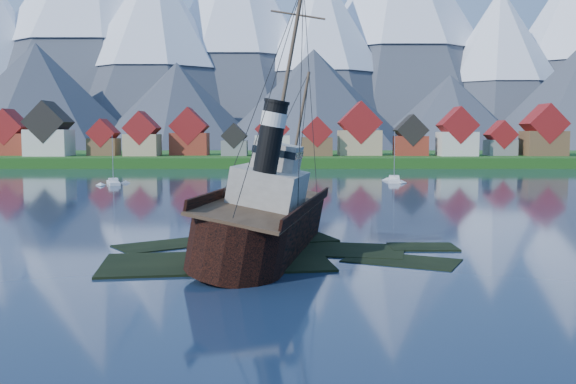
{
  "coord_description": "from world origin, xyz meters",
  "views": [
    {
      "loc": [
        2.63,
        -52.57,
        10.5
      ],
      "look_at": [
        2.72,
        6.0,
        5.0
      ],
      "focal_mm": 40.0,
      "sensor_mm": 36.0,
      "label": 1
    }
  ],
  "objects": [
    {
      "name": "seawall",
      "position": [
        0.0,
        132.0,
        0.0
      ],
      "size": [
        600.0,
        2.5,
        2.0
      ],
      "primitive_type": "cube",
      "color": "#3F3D38",
      "rests_on": "ground"
    },
    {
      "name": "town",
      "position": [
        -33.12,
        152.18,
        8.99
      ],
      "size": [
        250.96,
        16.69,
        17.3
      ],
      "color": "maroon",
      "rests_on": "ground"
    },
    {
      "name": "sailboat_c",
      "position": [
        -32.26,
        75.68,
        0.23
      ],
      "size": [
        4.67,
        8.19,
        10.31
      ],
      "rotation": [
        0.0,
        0.0,
        0.36
      ],
      "color": "silver",
      "rests_on": "ground"
    },
    {
      "name": "sailboat_e",
      "position": [
        25.26,
        82.38,
        0.24
      ],
      "size": [
        3.79,
        9.82,
        11.1
      ],
      "rotation": [
        0.0,
        0.0,
        -0.15
      ],
      "color": "silver",
      "rests_on": "ground"
    },
    {
      "name": "shore_bank",
      "position": [
        0.0,
        170.0,
        0.0
      ],
      "size": [
        600.0,
        80.0,
        3.2
      ],
      "primitive_type": "cube",
      "color": "#194814",
      "rests_on": "ground"
    },
    {
      "name": "ground",
      "position": [
        0.0,
        0.0,
        0.0
      ],
      "size": [
        1400.0,
        1400.0,
        0.0
      ],
      "primitive_type": "plane",
      "color": "#15253D",
      "rests_on": "ground"
    },
    {
      "name": "mountains",
      "position": [
        -0.79,
        481.26,
        89.34
      ],
      "size": [
        965.0,
        340.0,
        205.0
      ],
      "color": "#2D333D",
      "rests_on": "ground"
    },
    {
      "name": "shoal",
      "position": [
        1.78,
        2.15,
        -0.35
      ],
      "size": [
        31.71,
        21.24,
        1.14
      ],
      "color": "black",
      "rests_on": "ground"
    },
    {
      "name": "tugboat_wreck",
      "position": [
        0.44,
        4.5,
        3.01
      ],
      "size": [
        7.01,
        30.19,
        23.92
      ],
      "rotation": [
        0.0,
        0.18,
        -0.18
      ],
      "color": "black",
      "rests_on": "ground"
    }
  ]
}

